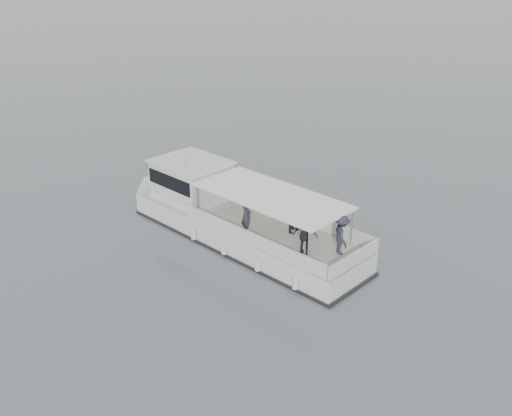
% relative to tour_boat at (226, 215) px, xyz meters
% --- Properties ---
extents(ground, '(1400.00, 1400.00, 0.00)m').
position_rel_tour_boat_xyz_m(ground, '(5.08, -1.99, -0.86)').
color(ground, '#50595E').
rests_on(ground, ground).
extents(tour_boat, '(12.00, 7.45, 5.25)m').
position_rel_tour_boat_xyz_m(tour_boat, '(0.00, 0.00, 0.00)').
color(tour_boat, white).
rests_on(tour_boat, ground).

